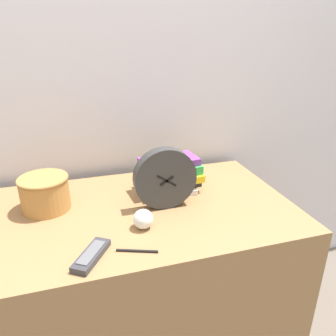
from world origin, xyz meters
The scene contains 8 objects.
wall_back centered at (0.00, 0.76, 1.20)m, with size 6.00×0.04×2.40m.
desk centered at (0.00, 0.34, 0.38)m, with size 1.29×0.69×0.76m.
desk_clock centered at (0.16, 0.33, 0.88)m, with size 0.23×0.05×0.23m.
book_stack centered at (0.22, 0.46, 0.83)m, with size 0.26×0.19×0.14m.
basket centered at (-0.27, 0.44, 0.83)m, with size 0.18×0.18×0.13m.
tv_remote centered at (-0.13, 0.10, 0.77)m, with size 0.13×0.16×0.02m.
crumpled_paper_ball centered at (0.05, 0.21, 0.79)m, with size 0.07×0.07×0.07m.
pen centered at (0.00, 0.09, 0.76)m, with size 0.12×0.05×0.01m.
Camera 1 is at (-0.15, -0.72, 1.37)m, focal length 35.00 mm.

